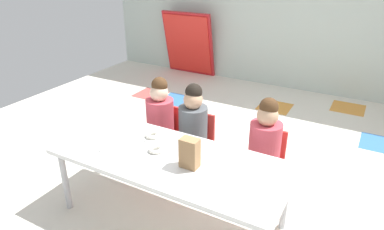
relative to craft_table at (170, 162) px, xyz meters
The scene contains 11 objects.
ground_plane 0.96m from the craft_table, 84.16° to the left, with size 6.59×5.41×0.02m.
craft_table is the anchor object (origin of this frame).
seated_child_near_camera 0.78m from the craft_table, 128.97° to the left, with size 0.32×0.31×0.92m.
seated_child_middle_seat 0.62m from the craft_table, 102.44° to the left, with size 0.33×0.33×0.92m.
seated_child_far_right 0.81m from the craft_table, 48.57° to the left, with size 0.34×0.34×0.92m.
folded_activity_table 3.72m from the craft_table, 117.53° to the left, with size 0.90×0.29×1.09m.
paper_bag_brown 0.25m from the craft_table, 12.14° to the right, with size 0.13×0.09×0.22m, color #9E754C.
paper_plate_near_edge 0.34m from the craft_table, 147.37° to the left, with size 0.18×0.18×0.01m, color white.
paper_plate_center_table 0.50m from the craft_table, 167.10° to the right, with size 0.18×0.18×0.01m, color white.
donut_powdered_on_plate 0.34m from the craft_table, 147.37° to the left, with size 0.12×0.12×0.03m, color white.
donut_powdered_loose 0.15m from the craft_table, behind, with size 0.12×0.12×0.03m, color white.
Camera 1 is at (1.14, -2.62, 1.92)m, focal length 32.25 mm.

